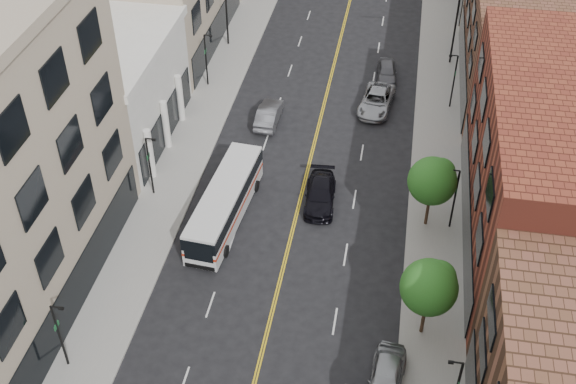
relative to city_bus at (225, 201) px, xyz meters
The scene contains 20 objects.
sidewalk_left 13.84m from the city_bus, 111.50° to the left, with size 4.00×110.00×0.15m, color gray.
sidewalk_right 19.75m from the city_bus, 40.54° to the left, with size 4.00×110.00×0.15m, color gray.
bldg_l_white 15.09m from the city_bus, 143.85° to the left, with size 10.00×14.00×8.00m, color silver.
bldg_r_mid 22.46m from the city_bus, ahead, with size 10.00×22.00×12.00m, color maroon.
bldg_r_far_a 31.83m from the city_bus, 46.07° to the left, with size 10.00×20.00×10.00m, color brown.
tree_r_2 16.68m from the city_bus, 29.55° to the right, with size 3.40×3.40×5.59m.
tree_r_3 14.68m from the city_bus, ahead, with size 3.40×3.40×5.59m.
lamp_l_1 15.47m from the city_bus, 112.86° to the right, with size 0.81×0.55×5.05m.
lamp_l_2 6.39m from the city_bus, 163.32° to the left, with size 0.81×0.55×5.05m.
lamp_l_3 18.82m from the city_bus, 108.60° to the left, with size 0.81×0.55×5.05m.
lamp_r_2 16.07m from the city_bus, ahead, with size 0.81×0.55×5.05m.
lamp_r_3 23.91m from the city_bus, 48.20° to the left, with size 0.81×0.55×5.05m.
signal_mast_left 26.50m from the city_bus, 101.62° to the left, with size 4.49×0.18×7.20m.
signal_mast_right 30.10m from the city_bus, 59.44° to the left, with size 4.49×0.18×7.20m.
city_bus is the anchor object (origin of this frame).
car_parked_far 17.67m from the city_bus, 45.54° to the right, with size 1.95×4.86×1.66m, color #9C9FA3.
car_lane_behind 12.89m from the city_bus, 87.07° to the left, with size 1.70×4.86×1.60m, color #525358.
car_lane_a 7.17m from the city_bus, 24.80° to the left, with size 2.18×5.35×1.55m, color black.
car_lane_b 19.14m from the city_bus, 60.02° to the left, with size 2.66×5.77×1.60m, color #9B9DA2.
car_lane_c 24.12m from the city_bus, 65.24° to the left, with size 1.76×4.37×1.49m, color #535359.
Camera 1 is at (6.19, -15.61, 34.76)m, focal length 45.00 mm.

